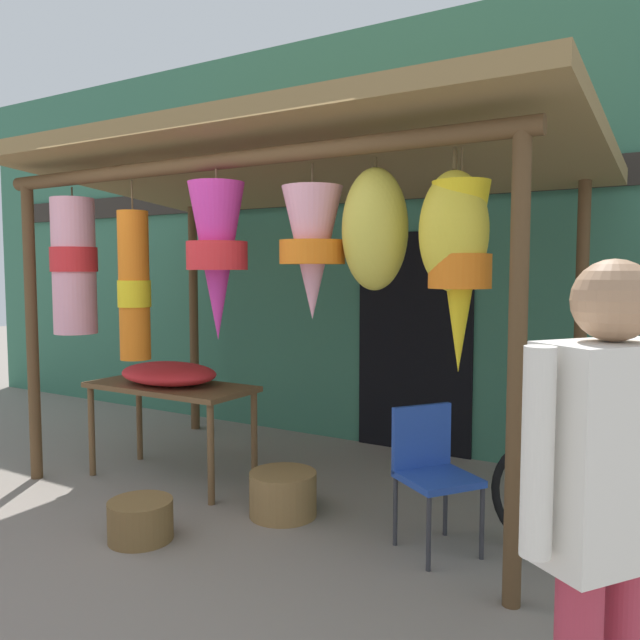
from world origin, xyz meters
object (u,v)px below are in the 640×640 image
(wicker_basket_spare, at_px, (283,494))
(display_table, at_px, (170,395))
(flower_heap_on_table, at_px, (169,374))
(folding_chair, at_px, (431,465))
(shopper_by_bananas, at_px, (606,504))
(wicker_basket_by_table, at_px, (140,520))

(wicker_basket_spare, bearing_deg, display_table, 172.37)
(flower_heap_on_table, distance_m, folding_chair, 2.23)
(flower_heap_on_table, distance_m, shopper_by_bananas, 3.73)
(display_table, bearing_deg, wicker_basket_spare, -7.63)
(wicker_basket_spare, bearing_deg, flower_heap_on_table, 172.97)
(display_table, height_order, wicker_basket_spare, display_table)
(folding_chair, relative_size, shopper_by_bananas, 0.50)
(flower_heap_on_table, relative_size, wicker_basket_by_table, 2.11)
(flower_heap_on_table, height_order, shopper_by_bananas, shopper_by_bananas)
(display_table, distance_m, shopper_by_bananas, 3.75)
(shopper_by_bananas, bearing_deg, display_table, 153.04)
(wicker_basket_by_table, bearing_deg, flower_heap_on_table, 124.75)
(folding_chair, bearing_deg, display_table, 177.28)
(display_table, xyz_separation_m, wicker_basket_spare, (1.17, -0.16, -0.52))
(display_table, height_order, flower_heap_on_table, flower_heap_on_table)
(display_table, height_order, shopper_by_bananas, shopper_by_bananas)
(flower_heap_on_table, height_order, folding_chair, flower_heap_on_table)
(flower_heap_on_table, distance_m, wicker_basket_by_table, 1.33)
(display_table, bearing_deg, wicker_basket_by_table, -55.35)
(wicker_basket_by_table, xyz_separation_m, shopper_by_bananas, (2.69, -0.77, 0.87))
(folding_chair, height_order, wicker_basket_by_table, folding_chair)
(folding_chair, height_order, wicker_basket_spare, folding_chair)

